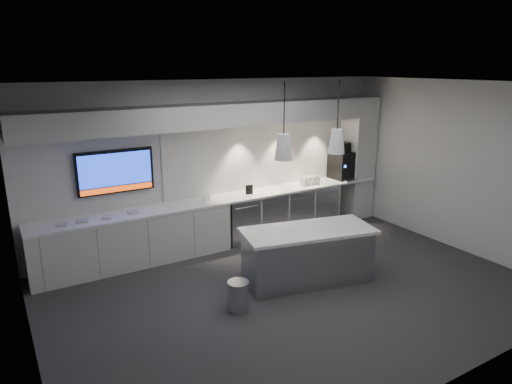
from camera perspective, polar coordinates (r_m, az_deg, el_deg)
floor at (r=6.98m, az=4.89°, el=-12.15°), size 7.00×7.00×0.00m
ceiling at (r=6.18m, az=5.54°, el=13.26°), size 7.00×7.00×0.00m
wall_back at (r=8.51m, az=-4.74°, el=3.74°), size 7.00×0.00×7.00m
wall_front at (r=4.76m, az=23.30°, el=-7.33°), size 7.00×0.00×7.00m
wall_left at (r=5.28m, az=-27.43°, el=-5.57°), size 0.00×7.00×7.00m
wall_right at (r=8.89m, az=23.80°, el=2.97°), size 0.00×7.00×7.00m
back_counter at (r=8.38m, az=-3.66°, el=-0.80°), size 6.80×0.65×0.04m
left_base_cabinets at (r=7.93m, az=-14.97°, el=-5.75°), size 3.30×0.63×0.86m
fridge_unit_a at (r=8.63m, az=-2.13°, el=-3.45°), size 0.60×0.61×0.85m
fridge_unit_b at (r=8.93m, az=1.41°, el=-2.77°), size 0.60×0.61×0.85m
fridge_unit_c at (r=9.27m, az=4.71°, el=-2.13°), size 0.60×0.61×0.85m
fridge_unit_d at (r=9.63m, az=7.76°, el=-1.53°), size 0.60×0.61×0.85m
backsplash at (r=9.06m, az=2.14°, el=4.85°), size 4.60×0.03×1.30m
soffit at (r=8.10m, az=-3.93°, el=9.61°), size 6.90×0.60×0.40m
column at (r=10.12m, az=12.58°, el=4.18°), size 0.55×0.55×2.60m
wall_tv at (r=7.82m, az=-17.17°, el=2.47°), size 1.25×0.07×0.72m
island at (r=7.12m, az=6.44°, el=-7.82°), size 2.14×1.27×0.85m
bin at (r=6.38m, az=-2.21°, el=-12.84°), size 0.35×0.35×0.42m
coffee_machine at (r=9.85m, az=10.70°, el=3.49°), size 0.43×0.60×0.77m
sign_black at (r=8.53m, az=-0.85°, el=0.30°), size 0.14×0.06×0.18m
sign_white at (r=8.14m, az=-6.25°, el=-0.71°), size 0.18×0.08×0.14m
cup_cluster at (r=9.28m, az=6.74°, el=1.41°), size 0.41×0.19×0.16m
tray_a at (r=7.52m, az=-23.12°, el=-3.77°), size 0.20×0.20×0.02m
tray_b at (r=7.55m, az=-20.88°, el=-3.45°), size 0.17×0.17×0.02m
tray_c at (r=7.61m, az=-18.17°, el=-3.03°), size 0.20×0.20×0.02m
tray_d at (r=7.75m, az=-15.12°, el=-2.47°), size 0.16×0.16×0.02m
pendant_left at (r=6.35m, az=3.47°, el=5.67°), size 0.25×0.25×1.06m
pendant_right at (r=6.92m, az=10.04°, el=6.30°), size 0.25×0.25×1.06m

